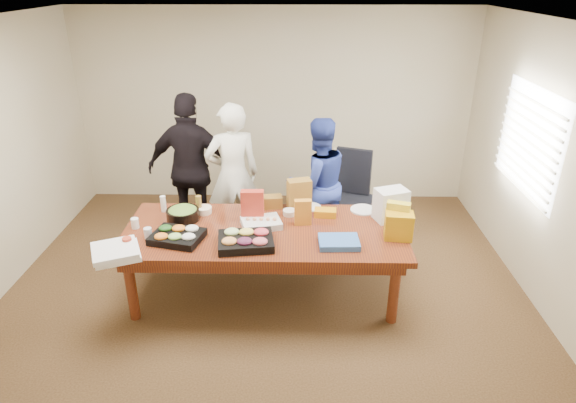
{
  "coord_description": "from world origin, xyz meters",
  "views": [
    {
      "loc": [
        0.32,
        -4.34,
        3.08
      ],
      "look_at": [
        0.24,
        0.1,
        1.02
      ],
      "focal_mm": 30.82,
      "sensor_mm": 36.0,
      "label": 1
    }
  ],
  "objects_px": {
    "sheet_cake": "(261,223)",
    "office_chair": "(354,199)",
    "salad_bowl": "(183,214)",
    "conference_table": "(265,262)",
    "person_center": "(233,176)",
    "person_right": "(318,183)"
  },
  "relations": [
    {
      "from": "person_center",
      "to": "person_right",
      "type": "relative_size",
      "value": 1.1
    },
    {
      "from": "sheet_cake",
      "to": "person_center",
      "type": "bearing_deg",
      "value": 95.75
    },
    {
      "from": "person_right",
      "to": "salad_bowl",
      "type": "distance_m",
      "value": 1.67
    },
    {
      "from": "sheet_cake",
      "to": "salad_bowl",
      "type": "distance_m",
      "value": 0.83
    },
    {
      "from": "conference_table",
      "to": "salad_bowl",
      "type": "bearing_deg",
      "value": 165.95
    },
    {
      "from": "sheet_cake",
      "to": "salad_bowl",
      "type": "xyz_separation_m",
      "value": [
        -0.82,
        0.14,
        0.02
      ]
    },
    {
      "from": "conference_table",
      "to": "office_chair",
      "type": "xyz_separation_m",
      "value": [
        1.03,
        1.24,
        0.16
      ]
    },
    {
      "from": "office_chair",
      "to": "person_center",
      "type": "bearing_deg",
      "value": -155.16
    },
    {
      "from": "sheet_cake",
      "to": "conference_table",
      "type": "bearing_deg",
      "value": -81.95
    },
    {
      "from": "conference_table",
      "to": "salad_bowl",
      "type": "relative_size",
      "value": 8.25
    },
    {
      "from": "office_chair",
      "to": "person_center",
      "type": "xyz_separation_m",
      "value": [
        -1.47,
        -0.13,
        0.35
      ]
    },
    {
      "from": "person_right",
      "to": "conference_table",
      "type": "bearing_deg",
      "value": 40.66
    },
    {
      "from": "conference_table",
      "to": "person_right",
      "type": "relative_size",
      "value": 1.75
    },
    {
      "from": "sheet_cake",
      "to": "office_chair",
      "type": "bearing_deg",
      "value": 31.9
    },
    {
      "from": "person_center",
      "to": "conference_table",
      "type": "bearing_deg",
      "value": 93.81
    },
    {
      "from": "conference_table",
      "to": "sheet_cake",
      "type": "xyz_separation_m",
      "value": [
        -0.03,
        0.08,
        0.41
      ]
    },
    {
      "from": "person_center",
      "to": "salad_bowl",
      "type": "distance_m",
      "value": 0.99
    },
    {
      "from": "conference_table",
      "to": "person_center",
      "type": "bearing_deg",
      "value": 111.61
    },
    {
      "from": "office_chair",
      "to": "salad_bowl",
      "type": "distance_m",
      "value": 2.17
    },
    {
      "from": "person_center",
      "to": "sheet_cake",
      "type": "xyz_separation_m",
      "value": [
        0.41,
        -1.03,
        -0.1
      ]
    },
    {
      "from": "conference_table",
      "to": "sheet_cake",
      "type": "distance_m",
      "value": 0.42
    },
    {
      "from": "conference_table",
      "to": "office_chair",
      "type": "bearing_deg",
      "value": 50.32
    }
  ]
}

